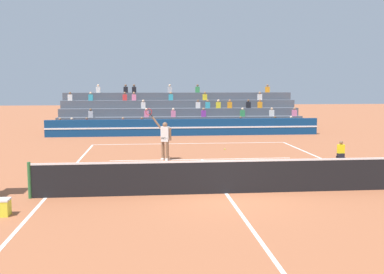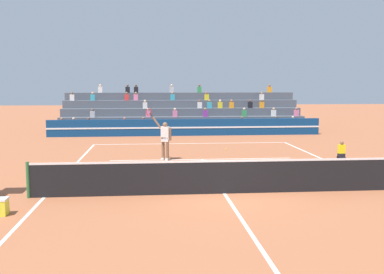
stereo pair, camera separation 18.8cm
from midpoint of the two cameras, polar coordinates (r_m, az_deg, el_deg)
The scene contains 8 objects.
ground_plane at distance 14.16m, azimuth 4.52°, elevation -7.18°, with size 120.00×120.00×0.00m, color #AD603D.
court_lines at distance 14.16m, azimuth 4.52°, elevation -7.16°, with size 11.10×23.90×0.01m.
tennis_net at distance 14.04m, azimuth 4.54°, elevation -5.02°, with size 12.00×0.10×1.10m.
sponsor_banner_wall at distance 29.63m, azimuth -0.60°, elevation 1.23°, with size 18.00×0.26×1.10m.
bleacher_stand at distance 33.37m, azimuth -1.11°, elevation 2.65°, with size 17.32×4.75×3.38m.
ball_kid_courtside at distance 21.49m, azimuth 18.68°, elevation -1.83°, with size 0.30×0.36×0.84m.
tennis_player at distance 20.10m, azimuth -3.23°, elevation -0.18°, with size 1.19×0.55×2.38m.
tennis_ball at distance 23.41m, azimuth 4.52°, elevation -1.54°, with size 0.07×0.07×0.07m, color #C6DB33.
Camera 2 is at (-2.23, -13.56, 3.41)m, focal length 42.00 mm.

